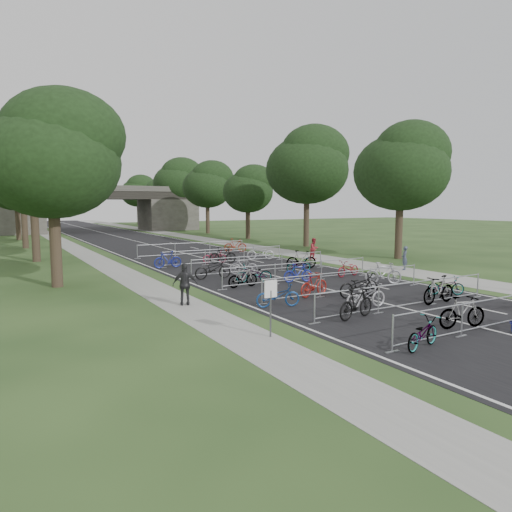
{
  "coord_description": "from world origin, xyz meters",
  "views": [
    {
      "loc": [
        -14.25,
        -8.91,
        4.17
      ],
      "look_at": [
        -0.59,
        14.61,
        1.1
      ],
      "focal_mm": 32.0,
      "sensor_mm": 36.0,
      "label": 1
    }
  ],
  "objects_px": {
    "overpass_bridge": "(96,209)",
    "pedestrian_a": "(405,258)",
    "pedestrian_b": "(314,249)",
    "pedestrian_c": "(185,285)",
    "park_sign": "(271,298)",
    "bike_0": "(422,334)",
    "bike_1": "(462,312)"
  },
  "relations": [
    {
      "from": "overpass_bridge",
      "to": "pedestrian_a",
      "type": "distance_m",
      "value": 54.39
    },
    {
      "from": "overpass_bridge",
      "to": "pedestrian_a",
      "type": "relative_size",
      "value": 20.39
    },
    {
      "from": "pedestrian_b",
      "to": "pedestrian_c",
      "type": "xyz_separation_m",
      "value": [
        -14.42,
        -10.14,
        0.06
      ]
    },
    {
      "from": "park_sign",
      "to": "bike_0",
      "type": "bearing_deg",
      "value": -45.26
    },
    {
      "from": "park_sign",
      "to": "bike_1",
      "type": "xyz_separation_m",
      "value": [
        6.14,
        -2.38,
        -0.72
      ]
    },
    {
      "from": "bike_0",
      "to": "park_sign",
      "type": "bearing_deg",
      "value": 30.7
    },
    {
      "from": "overpass_bridge",
      "to": "pedestrian_b",
      "type": "distance_m",
      "value": 46.8
    },
    {
      "from": "pedestrian_b",
      "to": "pedestrian_c",
      "type": "bearing_deg",
      "value": -154.47
    },
    {
      "from": "bike_0",
      "to": "pedestrian_b",
      "type": "distance_m",
      "value": 21.78
    },
    {
      "from": "bike_1",
      "to": "pedestrian_a",
      "type": "xyz_separation_m",
      "value": [
        9.18,
        10.74,
        0.21
      ]
    },
    {
      "from": "pedestrian_b",
      "to": "pedestrian_c",
      "type": "height_order",
      "value": "pedestrian_c"
    },
    {
      "from": "overpass_bridge",
      "to": "pedestrian_c",
      "type": "relative_size",
      "value": 17.74
    },
    {
      "from": "overpass_bridge",
      "to": "park_sign",
      "type": "bearing_deg",
      "value": -96.26
    },
    {
      "from": "bike_1",
      "to": "pedestrian_c",
      "type": "bearing_deg",
      "value": 53.95
    },
    {
      "from": "pedestrian_a",
      "to": "park_sign",
      "type": "bearing_deg",
      "value": -10.53
    },
    {
      "from": "park_sign",
      "to": "pedestrian_c",
      "type": "xyz_separation_m",
      "value": [
        -0.64,
        5.67,
        -0.39
      ]
    },
    {
      "from": "park_sign",
      "to": "pedestrian_b",
      "type": "height_order",
      "value": "park_sign"
    },
    {
      "from": "overpass_bridge",
      "to": "bike_0",
      "type": "xyz_separation_m",
      "value": [
        -3.62,
        -65.21,
        -3.08
      ]
    },
    {
      "from": "bike_0",
      "to": "pedestrian_b",
      "type": "height_order",
      "value": "pedestrian_b"
    },
    {
      "from": "pedestrian_a",
      "to": "pedestrian_c",
      "type": "xyz_separation_m",
      "value": [
        -15.96,
        -2.69,
        0.11
      ]
    },
    {
      "from": "bike_0",
      "to": "pedestrian_c",
      "type": "xyz_separation_m",
      "value": [
        -3.82,
        8.88,
        0.42
      ]
    },
    {
      "from": "overpass_bridge",
      "to": "pedestrian_c",
      "type": "distance_m",
      "value": 56.88
    },
    {
      "from": "overpass_bridge",
      "to": "bike_1",
      "type": "height_order",
      "value": "overpass_bridge"
    },
    {
      "from": "park_sign",
      "to": "pedestrian_a",
      "type": "xyz_separation_m",
      "value": [
        15.32,
        8.36,
        -0.51
      ]
    },
    {
      "from": "bike_0",
      "to": "bike_1",
      "type": "xyz_separation_m",
      "value": [
        2.96,
        0.83,
        0.1
      ]
    },
    {
      "from": "park_sign",
      "to": "pedestrian_c",
      "type": "distance_m",
      "value": 5.72
    },
    {
      "from": "park_sign",
      "to": "overpass_bridge",
      "type": "bearing_deg",
      "value": 83.74
    },
    {
      "from": "pedestrian_b",
      "to": "bike_1",
      "type": "bearing_deg",
      "value": -122.36
    },
    {
      "from": "bike_1",
      "to": "pedestrian_a",
      "type": "distance_m",
      "value": 14.13
    },
    {
      "from": "park_sign",
      "to": "pedestrian_b",
      "type": "xyz_separation_m",
      "value": [
        13.79,
        15.81,
        -0.45
      ]
    },
    {
      "from": "bike_1",
      "to": "pedestrian_a",
      "type": "relative_size",
      "value": 1.21
    },
    {
      "from": "pedestrian_a",
      "to": "bike_1",
      "type": "bearing_deg",
      "value": 10.34
    }
  ]
}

